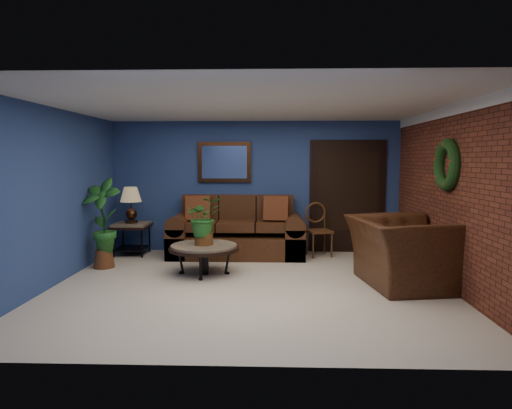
{
  "coord_description": "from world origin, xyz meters",
  "views": [
    {
      "loc": [
        0.3,
        -6.26,
        1.77
      ],
      "look_at": [
        0.07,
        0.55,
        1.1
      ],
      "focal_mm": 32.0,
      "sensor_mm": 36.0,
      "label": 1
    }
  ],
  "objects_px": {
    "side_chair": "(318,226)",
    "armchair": "(403,252)",
    "coffee_table": "(204,248)",
    "table_lamp": "(131,201)",
    "end_table": "(132,230)",
    "sofa": "(237,236)"
  },
  "relations": [
    {
      "from": "coffee_table",
      "to": "armchair",
      "type": "relative_size",
      "value": 0.73
    },
    {
      "from": "coffee_table",
      "to": "armchair",
      "type": "xyz_separation_m",
      "value": [
        2.89,
        -0.53,
        0.07
      ]
    },
    {
      "from": "table_lamp",
      "to": "end_table",
      "type": "bearing_deg",
      "value": -45.0
    },
    {
      "from": "end_table",
      "to": "side_chair",
      "type": "bearing_deg",
      "value": 1.16
    },
    {
      "from": "sofa",
      "to": "armchair",
      "type": "xyz_separation_m",
      "value": [
        2.48,
        -1.98,
        0.11
      ]
    },
    {
      "from": "coffee_table",
      "to": "side_chair",
      "type": "height_order",
      "value": "side_chair"
    },
    {
      "from": "armchair",
      "to": "table_lamp",
      "type": "bearing_deg",
      "value": 57.72
    },
    {
      "from": "sofa",
      "to": "end_table",
      "type": "xyz_separation_m",
      "value": [
        -1.97,
        -0.04,
        0.1
      ]
    },
    {
      "from": "end_table",
      "to": "table_lamp",
      "type": "distance_m",
      "value": 0.56
    },
    {
      "from": "side_chair",
      "to": "end_table",
      "type": "bearing_deg",
      "value": 166.25
    },
    {
      "from": "coffee_table",
      "to": "table_lamp",
      "type": "relative_size",
      "value": 1.67
    },
    {
      "from": "coffee_table",
      "to": "end_table",
      "type": "distance_m",
      "value": 2.1
    },
    {
      "from": "armchair",
      "to": "end_table",
      "type": "bearing_deg",
      "value": 57.72
    },
    {
      "from": "coffee_table",
      "to": "table_lamp",
      "type": "height_order",
      "value": "table_lamp"
    },
    {
      "from": "sofa",
      "to": "coffee_table",
      "type": "relative_size",
      "value": 2.28
    },
    {
      "from": "side_chair",
      "to": "armchair",
      "type": "bearing_deg",
      "value": -78.59
    },
    {
      "from": "table_lamp",
      "to": "coffee_table",
      "type": "bearing_deg",
      "value": -41.97
    },
    {
      "from": "sofa",
      "to": "end_table",
      "type": "bearing_deg",
      "value": -178.76
    },
    {
      "from": "sofa",
      "to": "coffee_table",
      "type": "bearing_deg",
      "value": -105.74
    },
    {
      "from": "sofa",
      "to": "side_chair",
      "type": "xyz_separation_m",
      "value": [
        1.49,
        0.03,
        0.19
      ]
    },
    {
      "from": "sofa",
      "to": "table_lamp",
      "type": "distance_m",
      "value": 2.07
    },
    {
      "from": "side_chair",
      "to": "sofa",
      "type": "bearing_deg",
      "value": 166.15
    }
  ]
}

